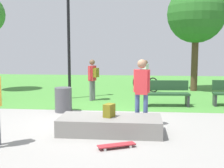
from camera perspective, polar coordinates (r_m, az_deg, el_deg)
ground_plane at (r=8.38m, az=-3.00°, el=-7.23°), size 28.00×28.00×0.00m
grass_lawn at (r=15.88m, az=1.18°, el=-0.40°), size 26.60×12.65×0.01m
concrete_ledge at (r=7.16m, az=-0.35°, el=-8.04°), size 2.48×1.09×0.40m
backpack_on_ledge at (r=7.08m, az=-0.56°, el=-5.21°), size 0.29×0.34×0.32m
skater_watching at (r=7.62m, az=5.84°, el=-0.65°), size 0.43×0.24×1.78m
skateboard_by_ledge at (r=6.16m, az=0.90°, el=-11.89°), size 0.81×0.52×0.08m
park_bench_far_left at (r=10.55m, az=10.60°, el=-1.70°), size 1.63×0.58×0.91m
tree_tall_oak at (r=14.66m, az=16.18°, el=12.94°), size 2.73×2.73×5.03m
lamp_post at (r=12.01m, az=-8.50°, el=9.98°), size 0.28×0.28×4.47m
trash_bin at (r=9.59m, az=-9.51°, el=-3.05°), size 0.55×0.55×0.80m
pedestrian_with_backpack at (r=11.47m, az=-3.78°, el=1.55°), size 0.42×0.41×1.62m
cyclist_on_bicycle at (r=14.24m, az=6.53°, el=1.24°), size 1.27×1.39×1.52m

